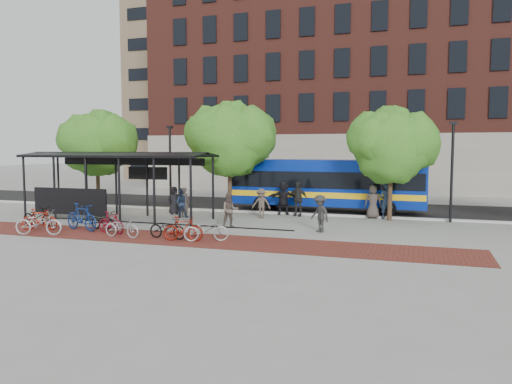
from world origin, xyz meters
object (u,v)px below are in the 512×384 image
(bike_4, at_px, (104,220))
(pedestrian_8, at_px, (230,210))
(pedestrian_9, at_px, (320,214))
(bike_6, at_px, (122,227))
(bike_10, at_px, (206,230))
(pedestrian_0, at_px, (174,200))
(pedestrian_7, at_px, (386,201))
(pedestrian_6, at_px, (373,202))
(bus, at_px, (326,182))
(pedestrian_1, at_px, (184,202))
(pedestrian_3, at_px, (261,203))
(bike_9, at_px, (183,229))
(tree_a, at_px, (99,141))
(pedestrian_2, at_px, (182,203))
(lamp_post_right, at_px, (452,169))
(bike_3, at_px, (81,217))
(bike_0, at_px, (38,216))
(pedestrian_4, at_px, (298,199))
(tree_c, at_px, (393,143))
(bike_1, at_px, (39,219))
(tree_b, at_px, (231,137))
(pedestrian_5, at_px, (284,198))
(lamp_post_left, at_px, (170,165))
(bus_shelter, at_px, (115,163))
(bike_5, at_px, (111,223))
(bike_2, at_px, (39,223))
(bike_8, at_px, (168,228))

(bike_4, xyz_separation_m, pedestrian_8, (5.29, 2.55, 0.38))
(pedestrian_9, bearing_deg, bike_6, -114.09)
(bike_10, relative_size, pedestrian_0, 1.14)
(pedestrian_7, bearing_deg, pedestrian_6, -11.01)
(bus, height_order, pedestrian_1, bus)
(pedestrian_9, bearing_deg, pedestrian_1, -158.69)
(bus, xyz_separation_m, pedestrian_6, (2.92, -2.07, -0.87))
(bike_6, xyz_separation_m, pedestrian_3, (3.84, 7.43, 0.35))
(pedestrian_3, bearing_deg, bike_9, -99.12)
(tree_a, distance_m, pedestrian_2, 8.14)
(lamp_post_right, xyz_separation_m, pedestrian_6, (-3.90, 0.20, -1.83))
(bike_3, bearing_deg, bike_4, -47.12)
(bike_0, relative_size, pedestrian_4, 0.94)
(tree_c, relative_size, bike_10, 3.23)
(bike_1, relative_size, bike_3, 0.80)
(tree_b, height_order, pedestrian_6, tree_b)
(bike_10, bearing_deg, bike_4, 56.71)
(tree_c, relative_size, lamp_post_right, 1.16)
(pedestrian_5, bearing_deg, lamp_post_left, -7.62)
(lamp_post_right, relative_size, bike_4, 3.00)
(bike_4, xyz_separation_m, bike_9, (4.76, -1.36, 0.06))
(bike_3, bearing_deg, bus_shelter, 27.76)
(lamp_post_left, distance_m, bike_5, 8.83)
(bike_4, relative_size, pedestrian_0, 1.06)
(tree_c, bearing_deg, bike_3, -149.62)
(bus_shelter, height_order, bike_4, bus_shelter)
(pedestrian_0, height_order, pedestrian_7, pedestrian_7)
(bike_2, bearing_deg, bike_6, -94.40)
(pedestrian_8, bearing_deg, pedestrian_6, 12.54)
(tree_b, bearing_deg, bike_4, -115.39)
(tree_b, xyz_separation_m, bike_10, (2.17, -8.50, -3.98))
(tree_b, bearing_deg, bike_6, -100.21)
(bike_3, xyz_separation_m, bike_4, (0.88, 0.45, -0.18))
(bike_0, height_order, bike_6, bike_0)
(bus_shelter, bearing_deg, tree_a, 134.60)
(bus_shelter, distance_m, tree_c, 14.77)
(pedestrian_7, bearing_deg, pedestrian_9, 54.24)
(bike_0, bearing_deg, pedestrian_0, -29.99)
(lamp_post_left, bearing_deg, bike_6, -74.56)
(tree_b, distance_m, bike_9, 9.69)
(bike_5, xyz_separation_m, pedestrian_2, (0.56, 5.77, 0.31))
(tree_b, bearing_deg, lamp_post_right, 1.20)
(bike_10, bearing_deg, lamp_post_left, 13.30)
(pedestrian_2, bearing_deg, bike_4, 61.46)
(pedestrian_2, bearing_deg, pedestrian_4, -169.59)
(tree_a, height_order, pedestrian_9, tree_a)
(bike_5, bearing_deg, lamp_post_left, 25.51)
(pedestrian_7, height_order, pedestrian_9, pedestrian_7)
(bus_shelter, height_order, pedestrian_2, bus_shelter)
(bike_8, xyz_separation_m, pedestrian_9, (5.73, 3.66, 0.38))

